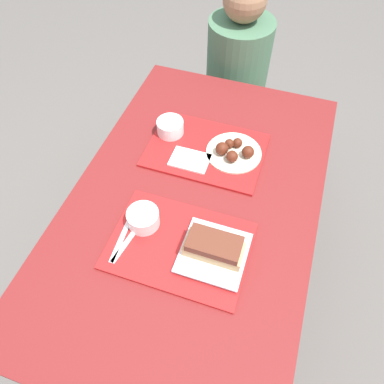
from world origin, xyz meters
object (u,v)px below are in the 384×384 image
bowl_coleslaw_far (170,126)px  wings_plate_far (234,151)px  tray_far (206,150)px  brisket_sandwich_plate (214,249)px  person_seated_across (238,61)px  tray_near (179,246)px  bowl_coleslaw_near (143,218)px

bowl_coleslaw_far → wings_plate_far: (0.27, -0.04, -0.01)m
wings_plate_far → tray_far: bearing=-176.1°
brisket_sandwich_plate → person_seated_across: (-0.20, 1.12, -0.09)m
tray_near → person_seated_across: size_ratio=0.62×
tray_near → tray_far: (-0.05, 0.44, 0.00)m
bowl_coleslaw_near → bowl_coleslaw_far: (-0.07, 0.44, 0.00)m
bowl_coleslaw_far → tray_far: bearing=-15.0°
wings_plate_far → brisket_sandwich_plate: bearing=-83.4°
brisket_sandwich_plate → bowl_coleslaw_near: bearing=171.4°
bowl_coleslaw_near → wings_plate_far: (0.21, 0.40, -0.01)m
person_seated_across → tray_far: bearing=-86.6°
bowl_coleslaw_near → brisket_sandwich_plate: bearing=-8.6°
bowl_coleslaw_near → wings_plate_far: bearing=62.9°
tray_near → tray_far: 0.44m
brisket_sandwich_plate → bowl_coleslaw_far: (-0.33, 0.48, -0.00)m
tray_near → person_seated_across: person_seated_across is taller
wings_plate_far → person_seated_across: 0.70m
tray_near → bowl_coleslaw_far: size_ratio=4.17×
tray_far → bowl_coleslaw_near: 0.41m
tray_far → wings_plate_far: wings_plate_far is taller
tray_near → bowl_coleslaw_near: bowl_coleslaw_near is taller
brisket_sandwich_plate → wings_plate_far: 0.44m
tray_far → brisket_sandwich_plate: 0.46m
tray_near → bowl_coleslaw_near: bearing=163.7°
tray_far → bowl_coleslaw_near: bowl_coleslaw_near is taller
brisket_sandwich_plate → tray_near: bearing=-178.8°
tray_far → wings_plate_far: (0.11, 0.01, 0.02)m
tray_near → brisket_sandwich_plate: 0.12m
tray_far → bowl_coleslaw_far: 0.17m
bowl_coleslaw_near → wings_plate_far: same height
tray_far → bowl_coleslaw_near: (-0.10, -0.39, 0.04)m
tray_far → person_seated_across: (-0.04, 0.69, -0.05)m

